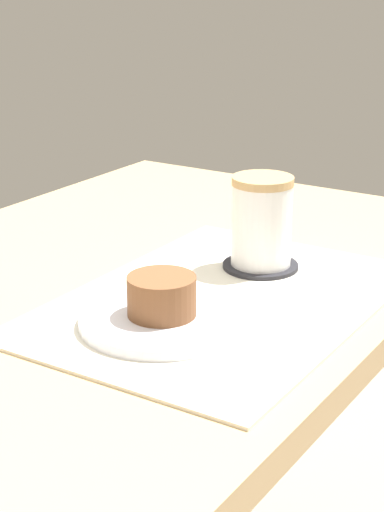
# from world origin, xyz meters

# --- Properties ---
(dining_table) EXTENTS (1.19, 0.68, 0.76)m
(dining_table) POSITION_xyz_m (0.00, 0.00, 0.66)
(dining_table) COLOR tan
(dining_table) RESTS_ON ground_plane
(placemat) EXTENTS (0.46, 0.33, 0.00)m
(placemat) POSITION_xyz_m (0.06, -0.15, 0.76)
(placemat) COLOR silver
(placemat) RESTS_ON dining_table
(pastry_plate) EXTENTS (0.18, 0.18, 0.01)m
(pastry_plate) POSITION_xyz_m (-0.04, -0.13, 0.77)
(pastry_plate) COLOR white
(pastry_plate) RESTS_ON placemat
(pastry) EXTENTS (0.07, 0.07, 0.04)m
(pastry) POSITION_xyz_m (-0.04, -0.13, 0.80)
(pastry) COLOR brown
(pastry) RESTS_ON pastry_plate
(coffee_coaster) EXTENTS (0.10, 0.10, 0.00)m
(coffee_coaster) POSITION_xyz_m (0.18, -0.14, 0.76)
(coffee_coaster) COLOR #232328
(coffee_coaster) RESTS_ON placemat
(coffee_mug) EXTENTS (0.11, 0.08, 0.11)m
(coffee_mug) POSITION_xyz_m (0.18, -0.14, 0.82)
(coffee_mug) COLOR white
(coffee_mug) RESTS_ON coffee_coaster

